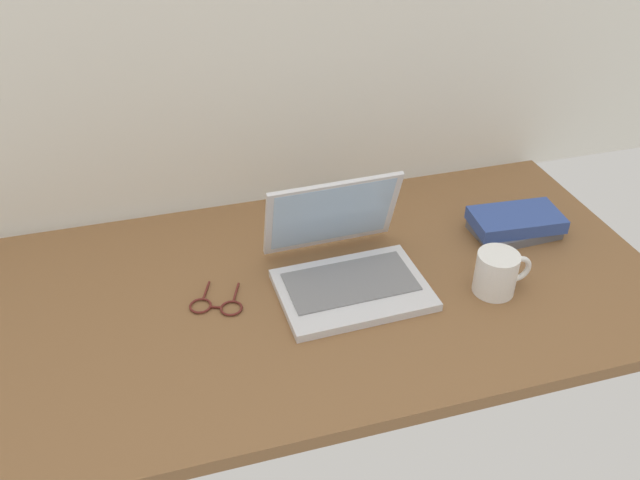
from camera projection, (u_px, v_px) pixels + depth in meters
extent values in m
cube|color=brown|center=(293.00, 296.00, 1.40)|extent=(1.60, 0.76, 0.03)
cube|color=silver|center=(353.00, 290.00, 1.38)|extent=(0.32, 0.23, 0.02)
cube|color=slate|center=(351.00, 282.00, 1.38)|extent=(0.27, 0.15, 0.00)
cube|color=silver|center=(332.00, 214.00, 1.43)|extent=(0.30, 0.08, 0.19)
cube|color=#A5C6EA|center=(333.00, 214.00, 1.42)|extent=(0.27, 0.07, 0.17)
cylinder|color=white|center=(496.00, 273.00, 1.36)|extent=(0.09, 0.09, 0.09)
torus|color=white|center=(517.00, 269.00, 1.37)|extent=(0.06, 0.01, 0.06)
cylinder|color=brown|center=(499.00, 257.00, 1.34)|extent=(0.08, 0.08, 0.00)
cube|color=#4C4C51|center=(334.00, 211.00, 1.62)|extent=(0.09, 0.17, 0.02)
cube|color=slate|center=(334.00, 207.00, 1.62)|extent=(0.07, 0.12, 0.00)
torus|color=#591E19|center=(201.00, 306.00, 1.34)|extent=(0.06, 0.06, 0.01)
torus|color=#591E19|center=(231.00, 308.00, 1.34)|extent=(0.06, 0.06, 0.01)
cube|color=#591E19|center=(216.00, 307.00, 1.34)|extent=(0.02, 0.01, 0.00)
cube|color=#591E19|center=(206.00, 291.00, 1.38)|extent=(0.03, 0.06, 0.00)
cube|color=#591E19|center=(236.00, 292.00, 1.38)|extent=(0.03, 0.06, 0.00)
cube|color=#595960|center=(514.00, 229.00, 1.56)|extent=(0.20, 0.13, 0.02)
cube|color=#334C99|center=(516.00, 220.00, 1.54)|extent=(0.22, 0.13, 0.03)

